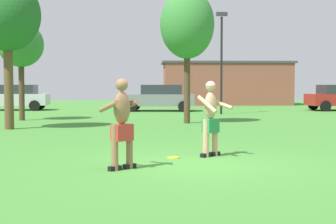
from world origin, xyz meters
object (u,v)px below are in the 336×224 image
Objects in this scene: car_silver_mid_lot at (14,97)px; tree_right_field at (21,45)px; player_with_cap at (211,115)px; car_gray_far_end at (159,97)px; frisbee at (174,158)px; tree_behind_players at (187,25)px; lamp_post at (221,51)px; tree_left_field at (7,16)px; player_in_red at (122,121)px.

car_silver_mid_lot is 0.99× the size of tree_right_field.
car_silver_mid_lot is (-9.63, 20.25, -0.11)m from player_with_cap.
car_gray_far_end is (-0.61, 18.84, -0.11)m from player_with_cap.
frisbee is at bearing -62.26° from tree_right_field.
car_silver_mid_lot is 0.98× the size of car_gray_far_end.
tree_right_field is 7.55m from tree_behind_players.
frisbee is (-0.85, -0.21, -0.92)m from player_with_cap.
lamp_post is 10.48m from tree_right_field.
frisbee is 0.05× the size of tree_behind_players.
lamp_post is at bearing -44.66° from car_gray_far_end.
player_with_cap is at bearing -91.59° from tree_behind_players.
tree_left_field reaches higher than player_with_cap.
frisbee is 10.56m from tree_behind_players.
frisbee is 22.28m from car_silver_mid_lot.
tree_left_field is (-4.45, 8.68, 3.11)m from player_in_red.
tree_left_field is 7.05m from tree_behind_players.
player_with_cap is 0.31× the size of lamp_post.
player_in_red is 10.24m from tree_left_field.
car_gray_far_end is at bearing 63.98° from tree_left_field.
player_with_cap is at bearing 40.27° from player_in_red.
tree_behind_players is (7.25, -1.98, 0.71)m from tree_right_field.
player_in_red is at bearing -139.73° from player_with_cap.
player_with_cap is at bearing -48.00° from tree_left_field.
car_gray_far_end reaches higher than frisbee.
player_with_cap is 18.85m from car_gray_far_end.
player_in_red is at bearing -62.85° from tree_left_field.
frisbee is at bearing -90.71° from car_gray_far_end.
tree_behind_players is at bearing 78.93° from player_in_red.
car_gray_far_end is at bearing 91.85° from player_with_cap.
player_with_cap is 0.39× the size of car_silver_mid_lot.
tree_right_field reaches higher than player_with_cap.
lamp_post is at bearing -20.61° from car_silver_mid_lot.
car_silver_mid_lot is 0.80× the size of tree_left_field.
player_with_cap is 10.00m from tree_left_field.
tree_right_field is at bearing 121.35° from player_with_cap.
player_in_red is 0.40× the size of tree_right_field.
car_gray_far_end is (9.02, -1.41, 0.00)m from car_silver_mid_lot.
player_in_red is 1.99m from frisbee.
player_with_cap is 2.50m from player_in_red.
player_in_red reaches higher than car_silver_mid_lot.
car_silver_mid_lot is at bearing 171.14° from car_gray_far_end.
tree_behind_players is at bearing 88.41° from player_with_cap.
player_with_cap is at bearing -99.55° from lamp_post.
tree_right_field is (-9.62, -4.17, -0.03)m from lamp_post.
tree_right_field is at bearing -73.23° from car_silver_mid_lot.
car_silver_mid_lot is (-8.78, 20.45, 0.81)m from frisbee.
tree_right_field is at bearing 98.06° from tree_left_field.
car_silver_mid_lot and car_gray_far_end have the same top height.
tree_behind_players is (1.11, 9.69, 4.04)m from frisbee.
tree_behind_players reaches higher than car_gray_far_end.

